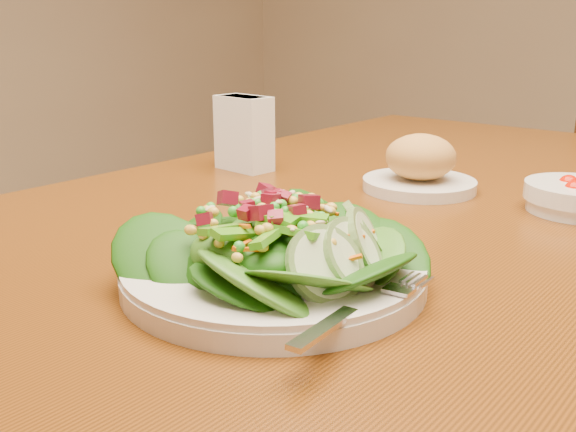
% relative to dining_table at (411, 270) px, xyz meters
% --- Properties ---
extents(dining_table, '(0.90, 1.40, 0.75)m').
position_rel_dining_table_xyz_m(dining_table, '(0.00, 0.00, 0.00)').
color(dining_table, '#68330C').
rests_on(dining_table, ground_plane).
extents(salad_plate, '(0.28, 0.27, 0.08)m').
position_rel_dining_table_xyz_m(salad_plate, '(0.05, -0.34, 0.13)').
color(salad_plate, silver).
rests_on(salad_plate, dining_table).
extents(bread_plate, '(0.16, 0.16, 0.08)m').
position_rel_dining_table_xyz_m(bread_plate, '(-0.02, 0.05, 0.13)').
color(bread_plate, silver).
rests_on(bread_plate, dining_table).
extents(napkin_holder, '(0.09, 0.06, 0.12)m').
position_rel_dining_table_xyz_m(napkin_holder, '(-0.30, -0.01, 0.16)').
color(napkin_holder, white).
rests_on(napkin_holder, dining_table).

